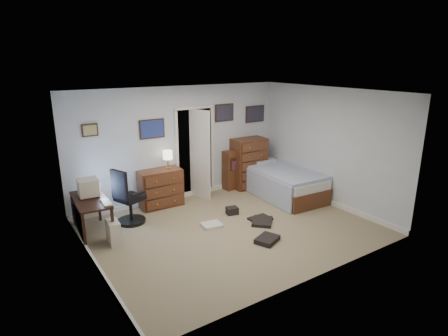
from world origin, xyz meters
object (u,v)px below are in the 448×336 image
(computer_desk, at_px, (86,208))
(bed, at_px, (282,182))
(tall_dresser, at_px, (249,163))
(low_dresser, at_px, (160,188))
(office_chair, at_px, (128,203))

(computer_desk, relative_size, bed, 0.56)
(computer_desk, height_order, tall_dresser, tall_dresser)
(low_dresser, xyz_separation_m, bed, (2.60, -0.94, -0.08))
(computer_desk, xyz_separation_m, low_dresser, (1.66, 0.57, -0.12))
(computer_desk, bearing_deg, bed, -1.17)
(office_chair, distance_m, tall_dresser, 3.26)
(office_chair, height_order, tall_dresser, tall_dresser)
(low_dresser, bearing_deg, computer_desk, -158.77)
(tall_dresser, relative_size, bed, 0.56)
(computer_desk, height_order, office_chair, office_chair)
(office_chair, bearing_deg, low_dresser, 8.14)
(tall_dresser, distance_m, bed, 0.99)
(tall_dresser, bearing_deg, computer_desk, -169.72)
(computer_desk, bearing_deg, office_chair, 9.13)
(office_chair, distance_m, low_dresser, 1.02)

